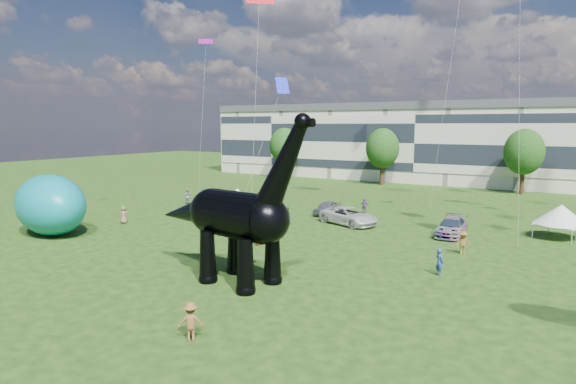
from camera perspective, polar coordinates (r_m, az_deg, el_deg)
The scene contains 14 objects.
ground at distance 25.66m, azimuth -5.27°, elevation -13.66°, with size 220.00×220.00×0.00m, color #16330C.
terrace_row at distance 84.22m, azimuth 15.81°, elevation 5.35°, with size 78.00×11.00×12.00m, color beige.
tree_far_left at distance 84.69m, azimuth -0.44°, elevation 5.86°, with size 5.20×5.20×9.44m.
tree_mid_left at distance 76.84m, azimuth 11.14°, elevation 5.49°, with size 5.20×5.20×9.44m.
tree_mid_right at distance 72.50m, azimuth 26.21°, elevation 4.68°, with size 5.20×5.20×9.44m.
dinosaur_sculpture at distance 29.09m, azimuth -6.57°, elevation -2.98°, with size 12.83×4.12×10.44m.
car_silver at distance 51.07m, azimuth 4.69°, elevation -1.88°, with size 1.70×4.22×1.44m, color #A8A8AD.
car_grey at distance 46.98m, azimuth -2.57°, elevation -2.66°, with size 1.63×4.67×1.54m, color gray.
car_white at distance 46.14m, azimuth 7.21°, elevation -2.84°, with size 2.74×5.95×1.65m, color silver.
car_dark at distance 43.60m, azimuth 18.81°, elevation -3.94°, with size 2.13×5.25×1.52m, color #595960.
gazebo_near at distance 45.96m, azimuth 29.63°, elevation -2.35°, with size 5.34×5.34×2.89m.
gazebo_left at distance 53.54m, azimuth -6.03°, elevation -0.38°, with size 3.56×3.56×2.42m.
inflatable_teal at distance 46.13m, azimuth -26.33°, elevation -1.37°, with size 8.36×5.22×5.22m, color #0B7F8B.
visitors at distance 38.63m, azimuth 6.28°, elevation -4.89°, with size 48.57×39.51×1.85m.
Camera 1 is at (14.21, -19.16, 9.46)m, focal length 30.00 mm.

